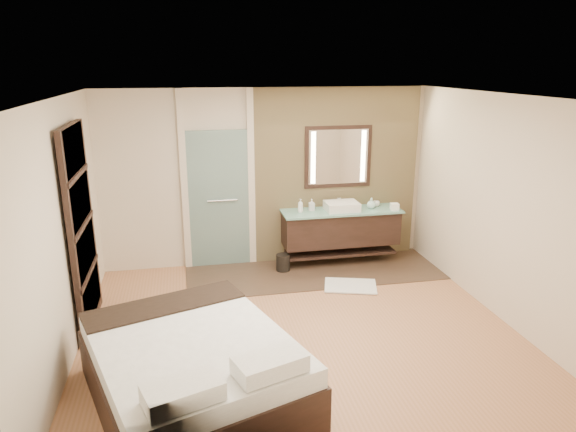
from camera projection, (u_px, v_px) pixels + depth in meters
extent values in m
plane|color=#A46C44|center=(299.00, 327.00, 6.14)|extent=(5.00, 5.00, 0.00)
cube|color=#3D2F21|center=(314.00, 272.00, 7.75)|extent=(3.80, 1.30, 0.01)
cube|color=tan|center=(337.00, 175.00, 8.04)|extent=(2.60, 0.08, 2.70)
cube|color=black|center=(341.00, 228.00, 7.99)|extent=(1.80, 0.50, 0.50)
cube|color=black|center=(340.00, 252.00, 8.10)|extent=(1.71, 0.45, 0.04)
cube|color=#91DDCA|center=(342.00, 211.00, 7.89)|extent=(1.85, 0.55, 0.03)
cube|color=white|center=(342.00, 206.00, 7.86)|extent=(0.50, 0.38, 0.13)
cylinder|color=silver|center=(338.00, 202.00, 8.04)|extent=(0.03, 0.03, 0.18)
cylinder|color=silver|center=(339.00, 197.00, 7.98)|extent=(0.02, 0.10, 0.02)
cube|color=black|center=(338.00, 157.00, 7.90)|extent=(1.06, 0.03, 0.96)
cube|color=white|center=(338.00, 157.00, 7.89)|extent=(0.94, 0.01, 0.84)
cube|color=beige|center=(313.00, 158.00, 7.81)|extent=(0.07, 0.01, 0.80)
cube|color=beige|center=(363.00, 156.00, 7.96)|extent=(0.07, 0.01, 0.80)
cube|color=#A3CFC6|center=(219.00, 200.00, 7.76)|extent=(0.90, 0.05, 2.10)
cylinder|color=silver|center=(222.00, 201.00, 7.72)|extent=(0.45, 0.03, 0.03)
cube|color=beige|center=(184.00, 182.00, 7.59)|extent=(0.10, 0.08, 2.70)
cube|color=beige|center=(251.00, 179.00, 7.78)|extent=(0.10, 0.08, 2.70)
cube|color=black|center=(82.00, 230.00, 5.89)|extent=(0.06, 1.20, 2.40)
cube|color=#EEE2C8|center=(91.00, 295.00, 6.13)|extent=(0.02, 1.06, 0.52)
cube|color=#EEE2C8|center=(86.00, 249.00, 5.96)|extent=(0.02, 1.06, 0.52)
cube|color=#EEE2C8|center=(80.00, 201.00, 5.80)|extent=(0.02, 1.06, 0.52)
cube|color=#EEE2C8|center=(74.00, 149.00, 5.63)|extent=(0.02, 1.06, 0.52)
cube|color=black|center=(194.00, 379.00, 4.75)|extent=(2.24, 2.50, 0.46)
cube|color=silver|center=(192.00, 348.00, 4.66)|extent=(2.17, 2.43, 0.19)
cube|color=black|center=(165.00, 306.00, 5.27)|extent=(1.67, 0.96, 0.04)
cube|color=silver|center=(183.00, 392.00, 3.75)|extent=(0.64, 0.48, 0.14)
cube|color=silver|center=(270.00, 364.00, 4.10)|extent=(0.64, 0.48, 0.14)
cube|color=silver|center=(350.00, 286.00, 7.24)|extent=(0.83, 0.69, 0.02)
cylinder|color=black|center=(283.00, 263.00, 7.77)|extent=(0.27, 0.27, 0.26)
cube|color=white|center=(395.00, 207.00, 7.89)|extent=(0.14, 0.14, 0.10)
imported|color=white|center=(300.00, 206.00, 7.76)|extent=(0.10, 0.10, 0.21)
imported|color=#B2B2B2|center=(312.00, 205.00, 7.84)|extent=(0.08, 0.09, 0.18)
imported|color=silver|center=(371.00, 203.00, 7.96)|extent=(0.13, 0.13, 0.17)
imported|color=white|center=(376.00, 204.00, 8.09)|extent=(0.13, 0.13, 0.09)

